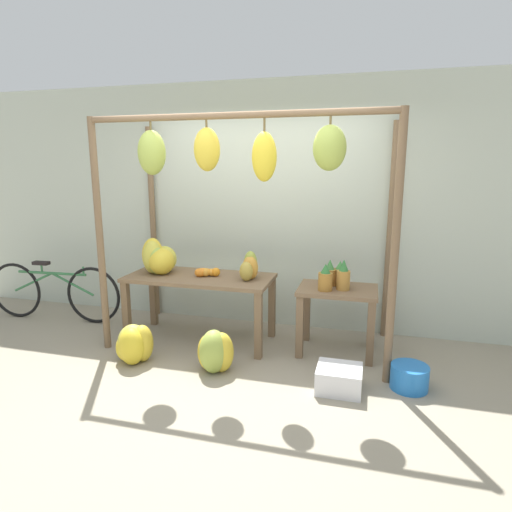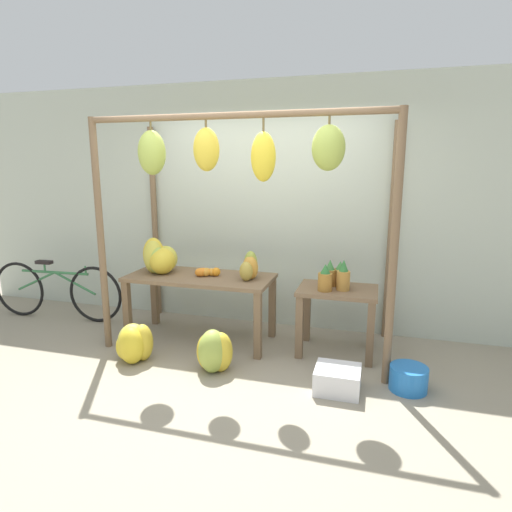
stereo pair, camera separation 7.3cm
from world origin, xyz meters
TOP-DOWN VIEW (x-y plane):
  - ground_plane at (0.00, 0.00)m, footprint 20.00×20.00m
  - shop_wall_back at (0.00, 1.48)m, footprint 8.00×0.08m
  - stall_awning at (0.02, 0.48)m, footprint 2.87×1.24m
  - display_table_main at (-0.53, 0.74)m, footprint 1.55×0.68m
  - display_table_side at (0.92, 0.81)m, footprint 0.77×0.55m
  - banana_pile_on_table at (-1.01, 0.74)m, footprint 0.43×0.44m
  - orange_pile at (-0.46, 0.75)m, footprint 0.26×0.15m
  - pineapple_cluster at (0.88, 0.81)m, footprint 0.30×0.36m
  - banana_pile_ground_left at (-0.95, 0.07)m, footprint 0.40×0.40m
  - banana_pile_ground_right at (-0.12, 0.09)m, footprint 0.39×0.33m
  - fruit_crate_white at (1.01, 0.04)m, footprint 0.38×0.33m
  - blue_bucket at (1.58, 0.22)m, footprint 0.32×0.32m
  - parked_bicycle at (-2.50, 0.85)m, footprint 1.76×0.15m
  - papaya_pile at (0.02, 0.76)m, footprint 0.19×0.30m

SIDE VIEW (x-z plane):
  - ground_plane at x=0.00m, z-range 0.00..0.00m
  - fruit_crate_white at x=1.01m, z-range 0.00..0.20m
  - blue_bucket at x=1.58m, z-range 0.00..0.21m
  - banana_pile_ground_left at x=-0.95m, z-range -0.01..0.36m
  - banana_pile_ground_right at x=-0.12m, z-range -0.02..0.39m
  - parked_bicycle at x=-2.50m, z-range 0.00..0.73m
  - display_table_side at x=0.92m, z-range 0.18..0.85m
  - display_table_main at x=-0.53m, z-range 0.25..0.97m
  - orange_pile at x=-0.46m, z-range 0.72..0.81m
  - pineapple_cluster at x=0.88m, z-range 0.64..0.94m
  - papaya_pile at x=0.02m, z-range 0.70..0.98m
  - banana_pile_on_table at x=-1.01m, z-range 0.69..1.07m
  - shop_wall_back at x=0.00m, z-range 0.00..2.80m
  - stall_awning at x=0.02m, z-range 0.58..2.90m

